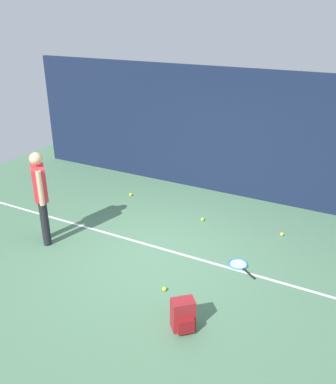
{
  "coord_description": "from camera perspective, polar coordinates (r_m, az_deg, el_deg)",
  "views": [
    {
      "loc": [
        2.99,
        -5.24,
        3.85
      ],
      "look_at": [
        0.0,
        0.4,
        1.0
      ],
      "focal_mm": 38.12,
      "sensor_mm": 36.0,
      "label": 1
    }
  ],
  "objects": [
    {
      "name": "backpack",
      "position": [
        5.56,
        2.14,
        -16.88
      ],
      "size": [
        0.38,
        0.38,
        0.44
      ],
      "rotation": [
        0.0,
        0.0,
        0.74
      ],
      "color": "maroon",
      "rests_on": "ground"
    },
    {
      "name": "tennis_ball_near_player",
      "position": [
        9.27,
        -5.24,
        -0.36
      ],
      "size": [
        0.07,
        0.07,
        0.07
      ],
      "primitive_type": "sphere",
      "color": "#CCE033",
      "rests_on": "ground"
    },
    {
      "name": "ground_plane",
      "position": [
        7.16,
        -1.52,
        -8.5
      ],
      "size": [
        12.0,
        12.0,
        0.0
      ],
      "primitive_type": "plane",
      "color": "#4C7556"
    },
    {
      "name": "tennis_ball_far_left",
      "position": [
        6.27,
        -0.53,
        -13.42
      ],
      "size": [
        0.07,
        0.07,
        0.07
      ],
      "primitive_type": "sphere",
      "color": "#CCE033",
      "rests_on": "ground"
    },
    {
      "name": "back_fence",
      "position": [
        9.1,
        7.76,
        8.21
      ],
      "size": [
        10.0,
        0.1,
        2.79
      ],
      "primitive_type": "cube",
      "color": "#141E38",
      "rests_on": "ground"
    },
    {
      "name": "tennis_ball_by_fence",
      "position": [
        7.93,
        15.65,
        -5.71
      ],
      "size": [
        0.07,
        0.07,
        0.07
      ],
      "primitive_type": "sphere",
      "color": "#CCE033",
      "rests_on": "ground"
    },
    {
      "name": "tennis_racket",
      "position": [
        6.92,
        9.9,
        -10.04
      ],
      "size": [
        0.6,
        0.5,
        0.03
      ],
      "rotation": [
        0.0,
        0.0,
        2.53
      ],
      "color": "black",
      "rests_on": "ground"
    },
    {
      "name": "tennis_ball_mid_court",
      "position": [
        8.18,
        4.84,
        -3.83
      ],
      "size": [
        0.07,
        0.07,
        0.07
      ],
      "primitive_type": "sphere",
      "color": "#CCE033",
      "rests_on": "ground"
    },
    {
      "name": "court_line",
      "position": [
        7.27,
        -0.92,
        -7.91
      ],
      "size": [
        9.0,
        0.05,
        0.0
      ],
      "primitive_type": "cube",
      "color": "white",
      "rests_on": "ground"
    },
    {
      "name": "tennis_player",
      "position": [
        7.38,
        -17.4,
        -0.09
      ],
      "size": [
        0.44,
        0.43,
        1.7
      ],
      "rotation": [
        0.0,
        0.0,
        2.41
      ],
      "color": "black",
      "rests_on": "ground"
    }
  ]
}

